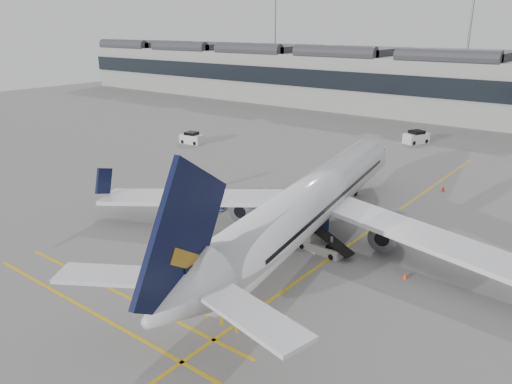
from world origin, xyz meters
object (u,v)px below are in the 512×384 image
Objects in this scene: belt_loader at (321,244)px; baggage_cart_a at (318,223)px; airliner_main at (310,203)px; ramp_agent_a at (312,208)px; ramp_agent_b at (314,219)px; pushback_tug at (249,206)px.

belt_loader is 3.61m from baggage_cart_a.
airliner_main is 23.30× the size of ramp_agent_a.
ramp_agent_a is (-4.40, 5.77, 0.34)m from belt_loader.
belt_loader is at bearing 133.43° from ramp_agent_b.
baggage_cart_a reaches higher than pushback_tug.
belt_loader is at bearing -41.60° from airliner_main.
belt_loader is 2.35× the size of baggage_cart_a.
belt_loader is 4.41m from ramp_agent_b.
airliner_main is 8.67m from pushback_tug.
pushback_tug is at bearing 167.58° from belt_loader.
belt_loader reaches higher than ramp_agent_a.
baggage_cart_a is at bearing 87.36° from airliner_main.
ramp_agent_a is at bearing 44.78° from pushback_tug.
ramp_agent_a is (-2.56, 4.64, -2.39)m from airliner_main.
ramp_agent_a is at bearing 109.01° from airliner_main.
belt_loader is at bearing -30.55° from baggage_cart_a.
baggage_cart_a is 3.67m from ramp_agent_a.
ramp_agent_a is 0.93× the size of ramp_agent_b.
ramp_agent_b is (-2.75, 3.42, 0.41)m from belt_loader.
ramp_agent_b is at bearing 21.19° from pushback_tug.
belt_loader is 10.33m from pushback_tug.
airliner_main is 3.00m from baggage_cart_a.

